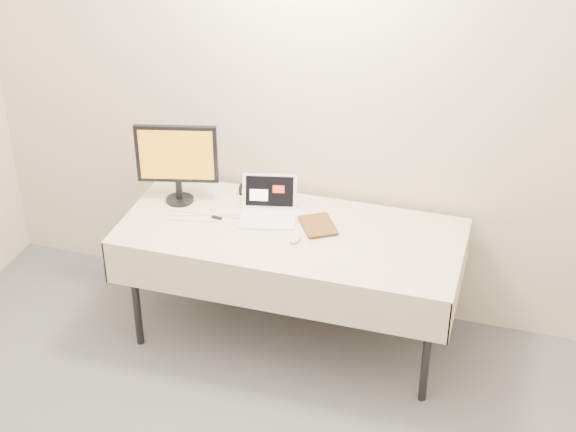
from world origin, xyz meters
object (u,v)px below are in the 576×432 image
(table, at_px, (291,240))
(book, at_px, (303,211))
(monitor, at_px, (177,158))
(laptop, at_px, (269,207))

(table, relative_size, book, 8.18)
(monitor, bearing_deg, table, -24.21)
(laptop, bearing_deg, monitor, 165.89)
(table, distance_m, monitor, 0.79)
(table, bearing_deg, laptop, 144.44)
(table, xyz_separation_m, book, (0.06, 0.03, 0.18))
(laptop, xyz_separation_m, monitor, (-0.54, 0.01, 0.23))
(monitor, xyz_separation_m, book, (0.76, -0.10, -0.16))
(monitor, bearing_deg, laptop, -14.99)
(book, bearing_deg, laptop, 127.17)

